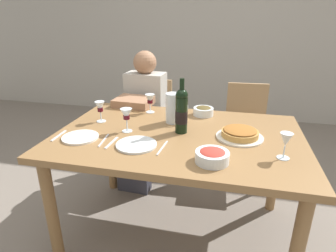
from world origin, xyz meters
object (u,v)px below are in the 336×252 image
dinner_plate_left_setting (136,145)px  wine_glass_spare (150,100)px  baked_tart (240,133)px  chair_left (151,119)px  dining_table (178,147)px  wine_glass_centre (100,108)px  wine_glass_left_diner (126,115)px  olive_bowl (203,111)px  wine_glass_right_diner (286,141)px  chair_right (245,126)px  dinner_plate_right_setting (80,137)px  salad_bowl (212,156)px  diner_left (142,116)px  wine_bottle (181,111)px  water_pitcher (173,110)px

dinner_plate_left_setting → wine_glass_spare: bearing=98.8°
baked_tart → chair_left: size_ratio=0.32×
dining_table → wine_glass_centre: 0.60m
dining_table → wine_glass_left_diner: size_ratio=10.02×
olive_bowl → wine_glass_right_diner: wine_glass_right_diner is taller
chair_right → dinner_plate_right_setting: bearing=44.6°
baked_tart → salad_bowl: size_ratio=1.64×
olive_bowl → dinner_plate_right_setting: (-0.66, -0.58, -0.03)m
wine_glass_right_diner → chair_left: wine_glass_right_diner is taller
baked_tart → salad_bowl: salad_bowl is taller
wine_glass_left_diner → diner_left: 0.75m
wine_glass_centre → diner_left: diner_left is taller
olive_bowl → chair_left: bearing=137.3°
dining_table → olive_bowl: bearing=73.8°
dinner_plate_left_setting → chair_left: size_ratio=0.26×
olive_bowl → chair_left: 0.81m
wine_bottle → baked_tart: 0.37m
dinner_plate_left_setting → chair_left: (-0.25, 1.11, -0.27)m
chair_right → wine_glass_right_diner: bearing=93.7°
olive_bowl → dinner_plate_right_setting: size_ratio=0.68×
wine_bottle → wine_glass_spare: bearing=132.3°
wine_glass_centre → dinner_plate_left_setting: 0.48m
chair_right → salad_bowl: bearing=76.7°
diner_left → chair_right: bearing=-161.0°
wine_bottle → olive_bowl: 0.38m
wine_glass_left_diner → wine_glass_spare: (0.04, 0.39, -0.01)m
dining_table → baked_tart: bearing=2.9°
wine_glass_spare → chair_right: size_ratio=0.16×
wine_glass_right_diner → diner_left: (-1.04, 0.85, -0.24)m
salad_bowl → dinner_plate_left_setting: size_ratio=0.74×
wine_glass_right_diner → chair_left: 1.54m
wine_glass_left_diner → dinner_plate_right_setting: (-0.23, -0.16, -0.10)m
chair_right → wine_glass_left_diner: bearing=47.6°
dinner_plate_right_setting → diner_left: size_ratio=0.19×
wine_bottle → water_pitcher: (-0.08, 0.16, -0.05)m
wine_bottle → dinner_plate_right_setting: size_ratio=1.58×
dinner_plate_right_setting → chair_right: size_ratio=0.25×
salad_bowl → chair_left: (-0.68, 1.21, -0.30)m
dining_table → wine_glass_centre: size_ratio=10.52×
diner_left → baked_tart: bearing=145.6°
dinner_plate_left_setting → chair_right: size_ratio=0.26×
wine_glass_left_diner → olive_bowl: bearing=43.9°
salad_bowl → chair_right: (0.21, 1.23, -0.30)m
water_pitcher → wine_glass_left_diner: (-0.25, -0.22, 0.02)m
olive_bowl → wine_glass_left_diner: bearing=-136.1°
dinner_plate_right_setting → chair_right: 1.52m
dinner_plate_left_setting → chair_left: 1.17m
water_pitcher → wine_glass_spare: water_pitcher is taller
wine_glass_left_diner → chair_left: (-0.12, 0.93, -0.37)m
chair_left → wine_glass_spare: bearing=109.6°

